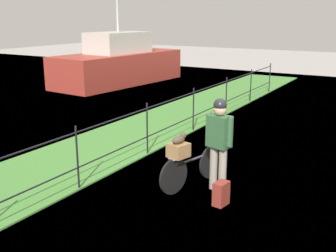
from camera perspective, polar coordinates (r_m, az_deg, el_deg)
The scene contains 10 objects.
ground_plane at distance 8.45m, azimuth 9.57°, elevation -6.29°, with size 60.00×60.00×0.00m, color #9E9993.
grass_strip at distance 10.02m, azimuth -8.38°, elevation -2.70°, with size 27.00×2.40×0.03m, color #478438.
iron_fence at distance 9.17m, azimuth -2.90°, elevation 0.17°, with size 18.04×0.04×1.18m.
bicycle_main at distance 7.59m, azimuth 3.42°, elevation -5.79°, with size 1.66×0.46×0.66m.
wooden_crate at distance 7.18m, azimuth 1.45°, elevation -3.35°, with size 0.33×0.30×0.24m, color olive.
terrier_dog at distance 7.13m, azimuth 1.60°, elevation -1.79°, with size 0.32×0.20×0.18m.
cyclist_person at distance 7.23m, azimuth 7.06°, elevation -1.46°, with size 0.35×0.53×1.68m.
backpack_on_paving at distance 6.95m, azimuth 7.34°, elevation -9.23°, with size 0.28×0.18×0.40m, color maroon.
mooring_bollard at distance 11.41m, azimuth 6.85°, elevation 0.41°, with size 0.20×0.20×0.36m, color #38383D.
moored_boat_near at distance 19.18m, azimuth -6.79°, elevation 8.53°, with size 6.69×2.96×3.91m.
Camera 1 is at (-7.38, -2.74, 3.05)m, focal length 44.14 mm.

